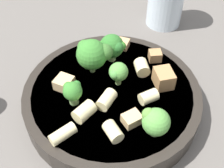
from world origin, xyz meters
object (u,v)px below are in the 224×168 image
object	(u,v)px
chicken_chunk_4	(122,44)
rigatoni_1	(142,67)
broccoli_floret_0	(92,53)
broccoli_floret_2	(120,73)
rigatoni_3	(64,135)
broccoli_floret_3	(112,47)
rigatoni_4	(84,112)
broccoli_floret_4	(73,91)
rigatoni_5	(107,100)
chicken_chunk_3	(132,119)
rigatoni_0	(113,132)
chicken_chunk_1	(155,56)
broccoli_floret_1	(155,121)
rigatoni_2	(149,97)
pasta_bowl	(112,96)
chicken_chunk_0	(164,78)
chicken_chunk_2	(64,83)

from	to	relation	value
chicken_chunk_4	rigatoni_1	bearing A→B (deg)	-118.47
broccoli_floret_0	chicken_chunk_4	xyz separation A→B (m)	(0.06, -0.00, -0.02)
broccoli_floret_2	rigatoni_3	world-z (taller)	broccoli_floret_2
broccoli_floret_2	broccoli_floret_3	bearing A→B (deg)	47.63
broccoli_floret_0	rigatoni_4	xyz separation A→B (m)	(-0.07, -0.04, -0.02)
rigatoni_1	broccoli_floret_4	bearing A→B (deg)	157.73
rigatoni_5	chicken_chunk_3	distance (m)	0.04
rigatoni_0	chicken_chunk_1	bearing A→B (deg)	11.70
broccoli_floret_1	rigatoni_1	size ratio (longest dim) A/B	1.71
rigatoni_4	rigatoni_1	bearing A→B (deg)	-7.35
rigatoni_2	broccoli_floret_4	bearing A→B (deg)	127.48
broccoli_floret_0	rigatoni_5	world-z (taller)	broccoli_floret_0
pasta_bowl	rigatoni_1	size ratio (longest dim) A/B	10.70
rigatoni_0	broccoli_floret_1	bearing A→B (deg)	-48.50
rigatoni_2	rigatoni_3	world-z (taller)	rigatoni_2
rigatoni_4	chicken_chunk_4	world-z (taller)	rigatoni_4
rigatoni_1	chicken_chunk_3	bearing A→B (deg)	-155.07
rigatoni_5	chicken_chunk_3	size ratio (longest dim) A/B	1.25
broccoli_floret_2	chicken_chunk_3	world-z (taller)	broccoli_floret_2
broccoli_floret_3	rigatoni_0	distance (m)	0.12
pasta_bowl	rigatoni_0	size ratio (longest dim) A/B	10.04
chicken_chunk_3	rigatoni_5	bearing A→B (deg)	84.02
chicken_chunk_3	rigatoni_4	bearing A→B (deg)	118.12
rigatoni_1	chicken_chunk_0	size ratio (longest dim) A/B	0.80
broccoli_floret_1	rigatoni_3	xyz separation A→B (m)	(-0.06, 0.07, -0.01)
broccoli_floret_1	chicken_chunk_2	world-z (taller)	broccoli_floret_1
rigatoni_4	chicken_chunk_3	xyz separation A→B (m)	(0.03, -0.05, -0.00)
pasta_bowl	broccoli_floret_0	world-z (taller)	broccoli_floret_0
chicken_chunk_3	broccoli_floret_0	bearing A→B (deg)	65.60
pasta_bowl	rigatoni_2	distance (m)	0.05
rigatoni_0	rigatoni_5	bearing A→B (deg)	46.34
broccoli_floret_1	rigatoni_2	size ratio (longest dim) A/B	1.67
rigatoni_0	broccoli_floret_0	bearing A→B (deg)	50.95
broccoli_floret_1	rigatoni_4	size ratio (longest dim) A/B	1.45
chicken_chunk_0	rigatoni_0	bearing A→B (deg)	177.27
chicken_chunk_2	chicken_chunk_4	world-z (taller)	chicken_chunk_2
broccoli_floret_0	chicken_chunk_3	bearing A→B (deg)	-114.40
rigatoni_5	chicken_chunk_2	xyz separation A→B (m)	(-0.01, 0.06, -0.00)
rigatoni_5	chicken_chunk_4	size ratio (longest dim) A/B	1.30
rigatoni_1	rigatoni_4	bearing A→B (deg)	172.65
broccoli_floret_1	chicken_chunk_0	size ratio (longest dim) A/B	1.37
rigatoni_2	rigatoni_3	distance (m)	0.11
broccoli_floret_1	rigatoni_1	distance (m)	0.10
broccoli_floret_4	chicken_chunk_2	world-z (taller)	broccoli_floret_4
broccoli_floret_2	chicken_chunk_3	xyz separation A→B (m)	(-0.04, -0.05, -0.01)
chicken_chunk_1	chicken_chunk_3	distance (m)	0.11
pasta_bowl	broccoli_floret_2	distance (m)	0.04
chicken_chunk_0	broccoli_floret_1	bearing A→B (deg)	-158.39
rigatoni_3	chicken_chunk_4	xyz separation A→B (m)	(0.16, 0.04, -0.00)
broccoli_floret_3	chicken_chunk_3	xyz separation A→B (m)	(-0.07, -0.08, -0.02)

